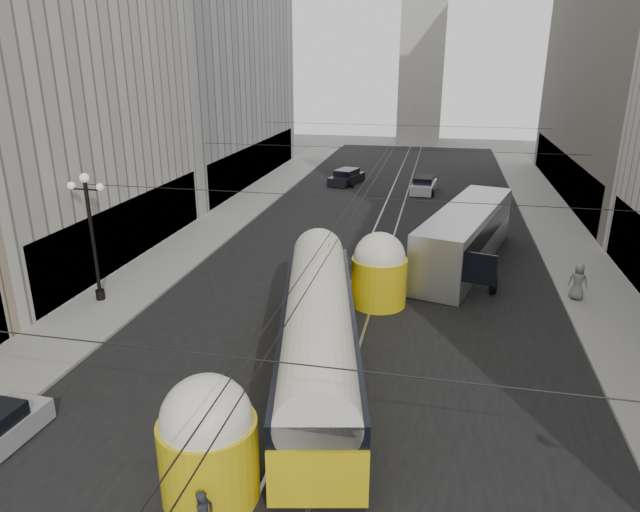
% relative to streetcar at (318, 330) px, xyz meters
% --- Properties ---
extents(road, '(20.00, 85.00, 0.02)m').
position_rel_streetcar_xyz_m(road, '(0.50, 18.87, -1.83)').
color(road, black).
rests_on(road, ground).
extents(sidewalk_left, '(4.00, 72.00, 0.15)m').
position_rel_streetcar_xyz_m(sidewalk_left, '(-11.50, 22.37, -1.76)').
color(sidewalk_left, gray).
rests_on(sidewalk_left, ground).
extents(sidewalk_right, '(4.00, 72.00, 0.15)m').
position_rel_streetcar_xyz_m(sidewalk_right, '(12.50, 22.37, -1.76)').
color(sidewalk_right, gray).
rests_on(sidewalk_right, ground).
extents(rail_left, '(0.12, 85.00, 0.04)m').
position_rel_streetcar_xyz_m(rail_left, '(-0.25, 18.87, -1.83)').
color(rail_left, gray).
rests_on(rail_left, ground).
extents(rail_right, '(0.12, 85.00, 0.04)m').
position_rel_streetcar_xyz_m(rail_right, '(1.25, 18.87, -1.83)').
color(rail_right, gray).
rests_on(rail_right, ground).
extents(building_left_far, '(12.60, 28.60, 28.60)m').
position_rel_streetcar_xyz_m(building_left_far, '(-19.49, 34.37, 12.48)').
color(building_left_far, '#999999').
rests_on(building_left_far, ground).
extents(distant_tower, '(6.00, 6.00, 31.36)m').
position_rel_streetcar_xyz_m(distant_tower, '(0.50, 66.37, 13.14)').
color(distant_tower, '#B2AFA8').
rests_on(distant_tower, ground).
extents(lamppost_left_mid, '(1.86, 0.44, 6.37)m').
position_rel_streetcar_xyz_m(lamppost_left_mid, '(-12.10, 4.37, 1.91)').
color(lamppost_left_mid, black).
rests_on(lamppost_left_mid, sidewalk_left).
extents(catenary, '(25.00, 72.00, 0.23)m').
position_rel_streetcar_xyz_m(catenary, '(0.62, 17.86, 4.05)').
color(catenary, black).
rests_on(catenary, ground).
extents(streetcar, '(5.74, 16.77, 3.75)m').
position_rel_streetcar_xyz_m(streetcar, '(0.00, 0.00, 0.00)').
color(streetcar, gold).
rests_on(streetcar, ground).
extents(city_bus, '(6.08, 13.65, 3.35)m').
position_rel_streetcar_xyz_m(city_bus, '(5.81, 14.09, 0.01)').
color(city_bus, '#B5B8BB').
rests_on(city_bus, ground).
extents(sedan_white_far, '(2.27, 4.73, 1.45)m').
position_rel_streetcar_xyz_m(sedan_white_far, '(2.68, 32.85, -1.18)').
color(sedan_white_far, white).
rests_on(sedan_white_far, ground).
extents(sedan_dark_far, '(3.10, 4.94, 1.45)m').
position_rel_streetcar_xyz_m(sedan_dark_far, '(-4.78, 34.98, -1.17)').
color(sedan_dark_far, black).
rests_on(sedan_dark_far, ground).
extents(pedestrian_sidewalk_right, '(1.06, 0.86, 1.87)m').
position_rel_streetcar_xyz_m(pedestrian_sidewalk_right, '(11.18, 9.41, -0.75)').
color(pedestrian_sidewalk_right, slate).
rests_on(pedestrian_sidewalk_right, sidewalk_right).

